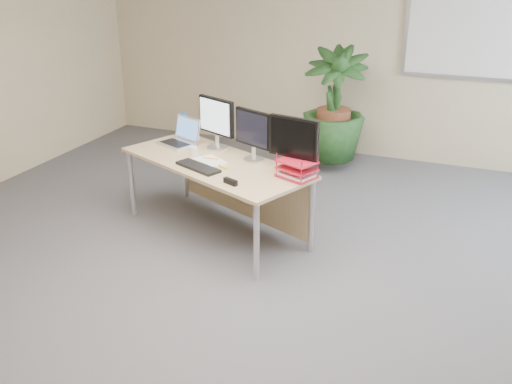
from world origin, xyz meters
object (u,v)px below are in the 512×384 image
at_px(monitor_left, 216,120).
at_px(monitor_right, 254,132).
at_px(laptop, 181,137).
at_px(desk, 223,174).
at_px(floor_plant, 334,109).

bearing_deg(monitor_left, monitor_right, -21.96).
bearing_deg(laptop, monitor_right, -13.07).
distance_m(monitor_left, monitor_right, 0.49).
bearing_deg(desk, monitor_left, 126.06).
height_order(desk, laptop, laptop).
height_order(monitor_left, monitor_right, monitor_left).
distance_m(monitor_left, laptop, 0.46).
bearing_deg(monitor_right, laptop, 166.93).
relative_size(desk, laptop, 4.53).
bearing_deg(monitor_right, floor_plant, 82.71).
height_order(desk, floor_plant, floor_plant).
bearing_deg(desk, laptop, 156.39).
distance_m(desk, laptop, 0.66).
relative_size(monitor_right, laptop, 1.05).
distance_m(floor_plant, monitor_right, 1.93).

